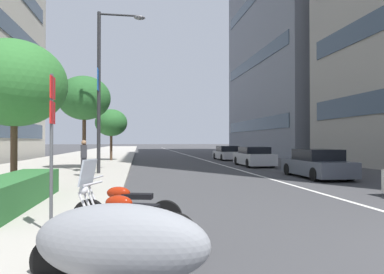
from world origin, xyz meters
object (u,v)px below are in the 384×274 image
Objects in this scene: car_mid_block_traffic at (227,153)px; motorcycle_mid_row at (126,212)px; car_approaching_light at (254,157)px; pedestrian_on_plaza at (84,158)px; car_following_behind at (317,164)px; parking_sign_by_curb at (52,133)px; street_tree_near_plaza_corner at (84,98)px; street_lamp_with_banners at (106,76)px; motorcycle_by_sign_pole at (126,224)px; motorcycle_under_tarp at (119,243)px; street_tree_mid_sidewalk at (111,123)px; street_tree_far_plaza at (14,84)px.

motorcycle_mid_row is at bearing 160.98° from car_mid_block_traffic.
car_approaching_light is 12.76m from pedestrian_on_plaza.
car_following_behind is 8.02m from car_approaching_light.
parking_sign_by_curb reaches higher than motorcycle_mid_row.
pedestrian_on_plaza is at bearing 85.20° from car_following_behind.
street_tree_near_plaza_corner reaches higher than car_mid_block_traffic.
street_lamp_with_banners is at bearing -69.06° from motorcycle_mid_row.
car_following_behind is 0.53× the size of street_lamp_with_banners.
car_approaching_light is (8.01, 0.45, 0.01)m from car_following_behind.
street_lamp_with_banners reaches higher than car_mid_block_traffic.
car_approaching_light is 1.02× the size of car_mid_block_traffic.
car_mid_block_traffic is at bearing -87.20° from motorcycle_by_sign_pole.
street_tree_near_plaza_corner is (-10.47, 11.64, 3.76)m from car_mid_block_traffic.
car_following_behind is 13.79m from parking_sign_by_curb.
car_following_behind is 13.73m from street_tree_near_plaza_corner.
motorcycle_under_tarp is at bearing -174.05° from street_lamp_with_banners.
car_mid_block_traffic is at bearing -82.12° from street_tree_mid_sidewalk.
street_tree_near_plaza_corner reaches higher than car_approaching_light.
motorcycle_under_tarp is 0.52× the size of car_mid_block_traffic.
street_tree_far_plaza is (-3.36, 12.77, 3.09)m from car_following_behind.
car_mid_block_traffic reaches higher than motorcycle_under_tarp.
parking_sign_by_curb is at bearing -9.96° from motorcycle_by_sign_pole.
street_tree_far_plaza is 18.22m from street_tree_mid_sidewalk.
street_tree_far_plaza is 2.98× the size of pedestrian_on_plaza.
street_tree_near_plaza_corner reaches higher than motorcycle_mid_row.
motorcycle_by_sign_pole is at bearing 156.28° from car_approaching_light.
car_following_behind is (8.88, -8.87, 0.23)m from motorcycle_mid_row.
motorcycle_by_sign_pole is at bearing -149.36° from street_tree_far_plaza.
street_lamp_with_banners reaches higher than pedestrian_on_plaza.
street_tree_near_plaza_corner is (17.26, 3.02, 3.82)m from motorcycle_under_tarp.
street_lamp_with_banners reaches higher than car_following_behind.
car_mid_block_traffic is (26.28, -8.59, 0.18)m from motorcycle_by_sign_pole.
street_tree_far_plaza is at bearing -38.47° from motorcycle_by_sign_pole.
street_tree_far_plaza is (8.11, 3.91, 3.17)m from motorcycle_under_tarp.
pedestrian_on_plaza reaches higher than car_approaching_light.
street_tree_mid_sidewalk reaches higher than car_approaching_light.
street_lamp_with_banners is 3.80m from street_tree_near_plaza_corner.
motorcycle_by_sign_pole is at bearing 161.85° from car_mid_block_traffic.
street_tree_mid_sidewalk is at bearing -67.31° from motorcycle_under_tarp.
street_tree_far_plaza is 0.91× the size of street_tree_near_plaza_corner.
motorcycle_by_sign_pole is 0.47× the size of car_approaching_light.
motorcycle_mid_row is 12.55m from car_following_behind.
street_tree_far_plaza is at bearing -46.16° from motorcycle_under_tarp.
parking_sign_by_curb reaches higher than car_following_behind.
street_tree_mid_sidewalk is (8.98, -0.91, -1.00)m from street_tree_near_plaza_corner.
car_mid_block_traffic reaches higher than motorcycle_mid_row.
car_approaching_light is at bearing 178.49° from car_mid_block_traffic.
motorcycle_by_sign_pole is 25.06m from street_tree_mid_sidewalk.
street_tree_far_plaza reaches higher than car_mid_block_traffic.
pedestrian_on_plaza is (1.13, 11.19, 0.36)m from car_following_behind.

